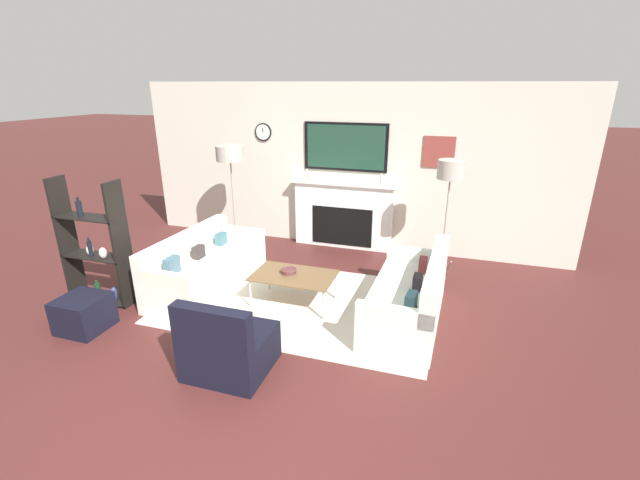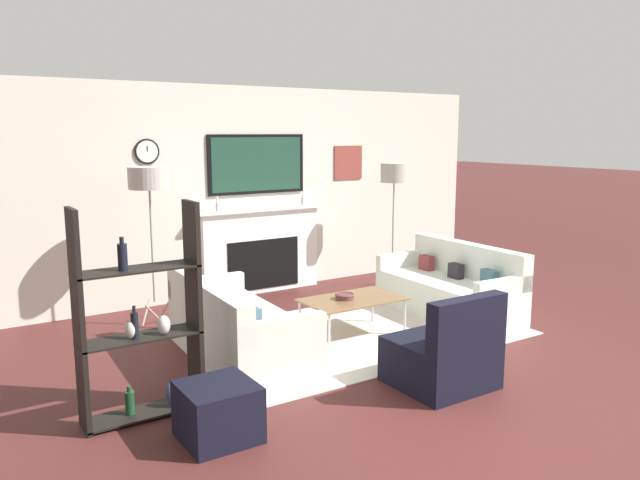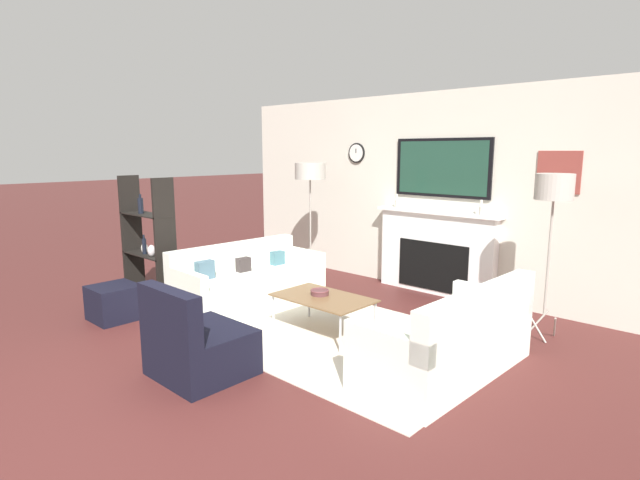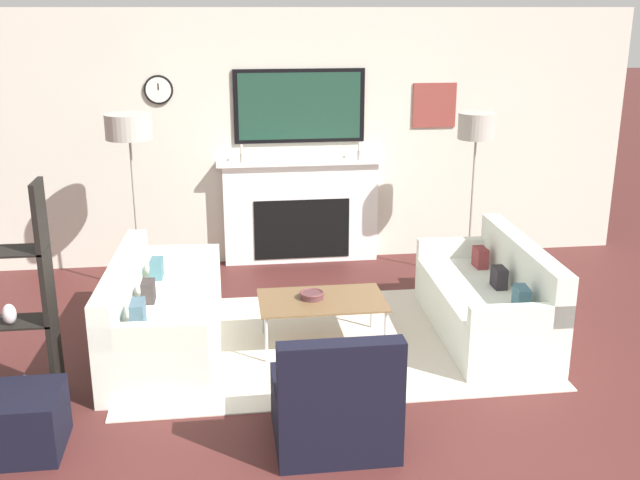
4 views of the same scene
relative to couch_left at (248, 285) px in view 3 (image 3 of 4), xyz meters
The scene contains 12 objects.
ground_plane 2.61m from the couch_left, 57.80° to the right, with size 60.00×60.00×0.00m, color #4B211F.
fireplace_wall 2.79m from the couch_left, 58.24° to the left, with size 7.29×0.28×2.70m.
area_rug 1.41m from the couch_left, ahead, with size 3.38×2.17×0.01m.
couch_left is the anchor object (origin of this frame).
couch_right 2.77m from the couch_left, ahead, with size 0.84×1.80×0.82m.
armchair 1.94m from the couch_left, 51.86° to the right, with size 0.76×0.73×0.83m.
coffee_table 1.32m from the couch_left, ahead, with size 1.04×0.64×0.41m.
decorative_bowl 1.25m from the couch_left, ahead, with size 0.20×0.20×0.06m.
floor_lamp_left 1.98m from the couch_left, 101.94° to the left, with size 0.44×0.44×1.76m.
floor_lamp_right 3.61m from the couch_left, 25.11° to the left, with size 0.37×0.37×1.71m.
shelf_unit 1.38m from the couch_left, 147.13° to the right, with size 0.89×0.28×1.61m.
ottoman 1.55m from the couch_left, 119.89° to the right, with size 0.50×0.50×0.40m.
Camera 3 is at (3.35, -1.58, 1.92)m, focal length 28.00 mm.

